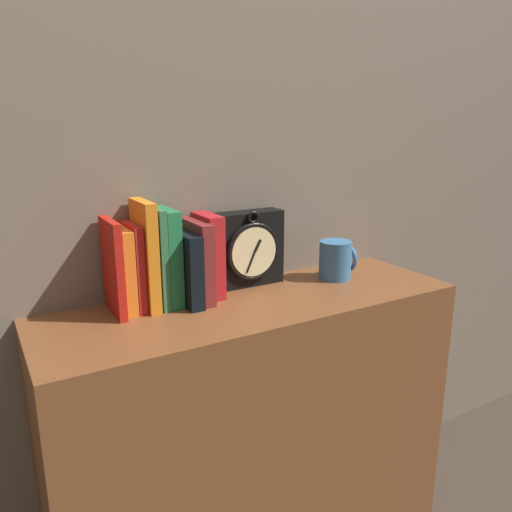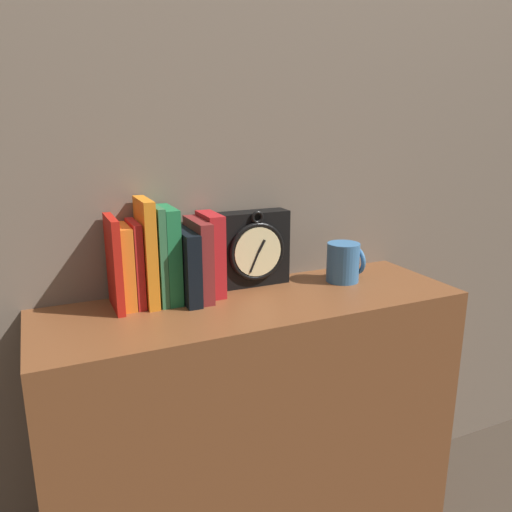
{
  "view_description": "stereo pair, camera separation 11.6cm",
  "coord_description": "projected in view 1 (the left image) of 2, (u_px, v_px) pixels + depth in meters",
  "views": [
    {
      "loc": [
        -0.57,
        -0.97,
        1.16
      ],
      "look_at": [
        0.0,
        0.0,
        0.86
      ],
      "focal_mm": 35.0,
      "sensor_mm": 36.0,
      "label": 1
    },
    {
      "loc": [
        -0.46,
        -1.02,
        1.16
      ],
      "look_at": [
        0.0,
        0.0,
        0.86
      ],
      "focal_mm": 35.0,
      "sensor_mm": 36.0,
      "label": 2
    }
  ],
  "objects": [
    {
      "name": "wall_back",
      "position": [
        217.0,
        62.0,
        1.21
      ],
      "size": [
        6.0,
        0.05,
        2.6
      ],
      "color": "#756656",
      "rests_on": "ground_plane"
    },
    {
      "name": "bookshelf",
      "position": [
        256.0,
        437.0,
        1.29
      ],
      "size": [
        1.02,
        0.33,
        0.74
      ],
      "color": "brown",
      "rests_on": "ground_plane"
    },
    {
      "name": "clock",
      "position": [
        247.0,
        249.0,
        1.29
      ],
      "size": [
        0.19,
        0.07,
        0.2
      ],
      "color": "black",
      "rests_on": "bookshelf"
    },
    {
      "name": "book_slot0_red",
      "position": [
        113.0,
        268.0,
        1.09
      ],
      "size": [
        0.02,
        0.13,
        0.21
      ],
      "color": "red",
      "rests_on": "bookshelf"
    },
    {
      "name": "book_slot1_orange",
      "position": [
        123.0,
        270.0,
        1.11
      ],
      "size": [
        0.03,
        0.11,
        0.19
      ],
      "color": "orange",
      "rests_on": "bookshelf"
    },
    {
      "name": "book_slot2_red",
      "position": [
        134.0,
        267.0,
        1.12
      ],
      "size": [
        0.02,
        0.11,
        0.2
      ],
      "color": "#B3201C",
      "rests_on": "bookshelf"
    },
    {
      "name": "book_slot3_orange",
      "position": [
        145.0,
        255.0,
        1.12
      ],
      "size": [
        0.03,
        0.12,
        0.25
      ],
      "color": "orange",
      "rests_on": "bookshelf"
    },
    {
      "name": "book_slot4_green",
      "position": [
        156.0,
        257.0,
        1.14
      ],
      "size": [
        0.02,
        0.12,
        0.23
      ],
      "color": "#316A42",
      "rests_on": "bookshelf"
    },
    {
      "name": "book_slot5_green",
      "position": [
        167.0,
        257.0,
        1.15
      ],
      "size": [
        0.03,
        0.12,
        0.23
      ],
      "color": "#1F713F",
      "rests_on": "bookshelf"
    },
    {
      "name": "book_slot6_black",
      "position": [
        185.0,
        268.0,
        1.16
      ],
      "size": [
        0.03,
        0.15,
        0.17
      ],
      "color": "black",
      "rests_on": "bookshelf"
    },
    {
      "name": "book_slot7_maroon",
      "position": [
        197.0,
        261.0,
        1.18
      ],
      "size": [
        0.03,
        0.14,
        0.19
      ],
      "color": "maroon",
      "rests_on": "bookshelf"
    },
    {
      "name": "book_slot8_red",
      "position": [
        208.0,
        255.0,
        1.21
      ],
      "size": [
        0.04,
        0.11,
        0.2
      ],
      "color": "#B01C20",
      "rests_on": "bookshelf"
    },
    {
      "name": "mug",
      "position": [
        336.0,
        260.0,
        1.35
      ],
      "size": [
        0.09,
        0.09,
        0.1
      ],
      "color": "teal",
      "rests_on": "bookshelf"
    }
  ]
}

